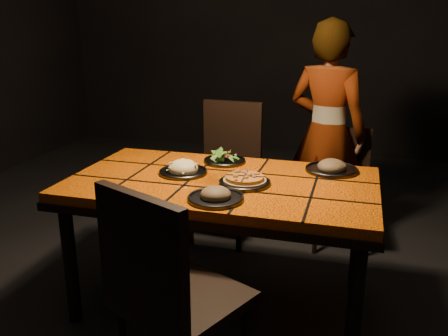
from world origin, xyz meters
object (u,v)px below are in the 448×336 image
(chair_far_right, at_px, (341,180))
(diner, at_px, (327,134))
(chair_near, at_px, (166,290))
(plate_pasta, at_px, (183,170))
(dining_table, at_px, (222,193))
(plate_pizza, at_px, (245,181))
(chair_far_left, at_px, (228,161))

(chair_far_right, xyz_separation_m, diner, (-0.13, 0.07, 0.31))
(chair_near, bearing_deg, plate_pasta, -49.19)
(chair_near, height_order, diner, diner)
(chair_near, bearing_deg, diner, -78.74)
(diner, bearing_deg, chair_near, 95.99)
(dining_table, relative_size, plate_pizza, 6.09)
(diner, xyz_separation_m, plate_pasta, (-0.69, -1.04, -0.02))
(chair_far_left, xyz_separation_m, plate_pizza, (0.37, -0.98, 0.20))
(plate_pasta, bearing_deg, chair_near, -73.86)
(chair_near, height_order, plate_pasta, chair_near)
(chair_near, relative_size, diner, 0.62)
(chair_far_right, xyz_separation_m, plate_pasta, (-0.82, -0.97, 0.29))
(dining_table, distance_m, diner, 1.17)
(chair_far_left, distance_m, plate_pasta, 0.92)
(plate_pizza, bearing_deg, dining_table, 161.49)
(plate_pasta, bearing_deg, dining_table, -9.02)
(chair_near, relative_size, plate_pizza, 3.70)
(chair_near, bearing_deg, chair_far_left, -57.39)
(chair_far_left, height_order, chair_far_right, chair_far_left)
(dining_table, height_order, diner, diner)
(chair_near, relative_size, chair_far_left, 0.99)
(chair_far_right, xyz_separation_m, plate_pizza, (-0.45, -1.05, 0.29))
(dining_table, distance_m, chair_near, 0.82)
(chair_far_left, relative_size, diner, 0.63)
(chair_far_right, height_order, plate_pizza, chair_far_right)
(chair_far_left, xyz_separation_m, diner, (0.69, 0.14, 0.22))
(plate_pizza, height_order, plate_pasta, plate_pasta)
(chair_near, height_order, plate_pizza, chair_near)
(chair_near, bearing_deg, plate_pizza, -74.42)
(dining_table, height_order, chair_far_right, chair_far_right)
(chair_near, xyz_separation_m, diner, (0.45, 1.88, 0.23))
(dining_table, bearing_deg, chair_near, -89.20)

